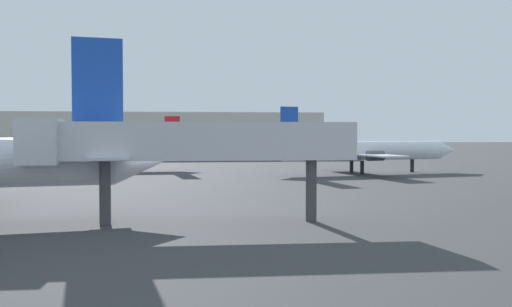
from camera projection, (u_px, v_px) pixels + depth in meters
name	position (u px, v px, depth m)	size (l,w,h in m)	color
airplane_far_left	(363.00, 151.00, 77.50)	(29.78, 20.14, 9.13)	silver
airplane_far_right	(108.00, 153.00, 81.79)	(26.42, 19.44, 8.14)	silver
jet_bridge	(177.00, 143.00, 34.85)	(20.75, 2.84, 6.58)	silver
terminal_building	(124.00, 135.00, 135.07)	(93.57, 21.97, 10.33)	beige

